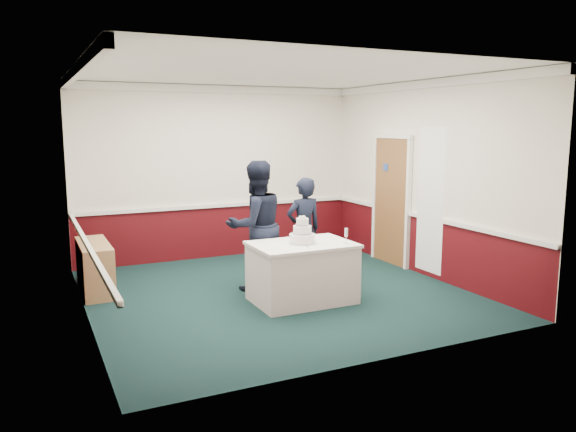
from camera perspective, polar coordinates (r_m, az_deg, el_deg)
name	(u,v)px	position (r m, az deg, el deg)	size (l,w,h in m)	color
ground	(277,293)	(7.91, -1.10, -7.85)	(5.00, 5.00, 0.00)	#122D2C
room_shell	(265,150)	(8.16, -2.40, 6.72)	(5.00, 5.00, 3.00)	silver
sideboard	(95,267)	(8.35, -19.01, -4.94)	(0.41, 1.20, 0.70)	tan
cake_table	(302,272)	(7.46, 1.45, -5.69)	(1.32, 0.92, 0.79)	white
wedding_cake	(302,235)	(7.35, 1.46, -1.93)	(0.35, 0.35, 0.36)	white
cake_knife	(307,246)	(7.18, 1.96, -3.07)	(0.01, 0.22, 0.01)	silver
champagne_flute	(346,233)	(7.34, 5.94, -1.77)	(0.05, 0.05, 0.21)	silver
person_man	(256,226)	(7.93, -3.29, -0.98)	(0.89, 0.70, 1.84)	black
person_woman	(304,229)	(8.40, 1.61, -1.36)	(0.57, 0.37, 1.56)	black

